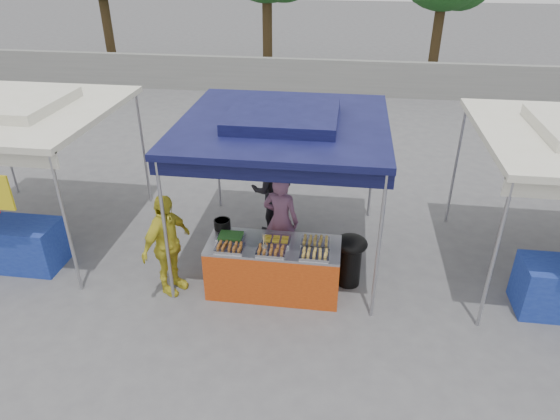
# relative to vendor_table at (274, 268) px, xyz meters

# --- Properties ---
(ground_plane) EXTENTS (80.00, 80.00, 0.00)m
(ground_plane) POSITION_rel_vendor_table_xyz_m (0.00, 0.10, -0.43)
(ground_plane) COLOR #4E4E50
(back_wall) EXTENTS (40.00, 0.25, 1.20)m
(back_wall) POSITION_rel_vendor_table_xyz_m (0.00, 11.10, 0.17)
(back_wall) COLOR slate
(back_wall) RESTS_ON ground_plane
(main_canopy) EXTENTS (3.20, 3.20, 2.57)m
(main_canopy) POSITION_rel_vendor_table_xyz_m (0.00, 1.07, 1.94)
(main_canopy) COLOR #A3A3A9
(main_canopy) RESTS_ON ground_plane
(neighbor_stall_left) EXTENTS (3.20, 3.20, 2.57)m
(neighbor_stall_left) POSITION_rel_vendor_table_xyz_m (-4.50, 0.67, 1.18)
(neighbor_stall_left) COLOR #A3A3A9
(neighbor_stall_left) RESTS_ON ground_plane
(vendor_table) EXTENTS (2.00, 0.80, 0.85)m
(vendor_table) POSITION_rel_vendor_table_xyz_m (0.00, 0.00, 0.00)
(vendor_table) COLOR #A8390F
(vendor_table) RESTS_ON ground_plane
(food_tray_fl) EXTENTS (0.42, 0.30, 0.07)m
(food_tray_fl) POSITION_rel_vendor_table_xyz_m (-0.61, -0.23, 0.46)
(food_tray_fl) COLOR #AEAEB2
(food_tray_fl) RESTS_ON vendor_table
(food_tray_fm) EXTENTS (0.42, 0.30, 0.07)m
(food_tray_fm) POSITION_rel_vendor_table_xyz_m (0.00, -0.24, 0.46)
(food_tray_fm) COLOR #AEAEB2
(food_tray_fm) RESTS_ON vendor_table
(food_tray_fr) EXTENTS (0.42, 0.30, 0.07)m
(food_tray_fr) POSITION_rel_vendor_table_xyz_m (0.63, -0.24, 0.46)
(food_tray_fr) COLOR #AEAEB2
(food_tray_fr) RESTS_ON vendor_table
(food_tray_bl) EXTENTS (0.42, 0.30, 0.07)m
(food_tray_bl) POSITION_rel_vendor_table_xyz_m (-0.66, 0.06, 0.46)
(food_tray_bl) COLOR #AEAEB2
(food_tray_bl) RESTS_ON vendor_table
(food_tray_bm) EXTENTS (0.42, 0.30, 0.07)m
(food_tray_bm) POSITION_rel_vendor_table_xyz_m (0.03, 0.07, 0.46)
(food_tray_bm) COLOR #AEAEB2
(food_tray_bm) RESTS_ON vendor_table
(food_tray_br) EXTENTS (0.42, 0.30, 0.07)m
(food_tray_br) POSITION_rel_vendor_table_xyz_m (0.62, 0.10, 0.46)
(food_tray_br) COLOR #AEAEB2
(food_tray_br) RESTS_ON vendor_table
(cooking_pot) EXTENTS (0.26, 0.26, 0.15)m
(cooking_pot) POSITION_rel_vendor_table_xyz_m (-0.86, 0.34, 0.50)
(cooking_pot) COLOR black
(cooking_pot) RESTS_ON vendor_table
(skewer_cup) EXTENTS (0.09, 0.09, 0.11)m
(skewer_cup) POSITION_rel_vendor_table_xyz_m (-0.10, -0.24, 0.48)
(skewer_cup) COLOR #A3A3A9
(skewer_cup) RESTS_ON vendor_table
(wok_burner) EXTENTS (0.51, 0.51, 0.86)m
(wok_burner) POSITION_rel_vendor_table_xyz_m (1.15, 0.35, 0.09)
(wok_burner) COLOR black
(wok_burner) RESTS_ON ground_plane
(crate_left) EXTENTS (0.49, 0.35, 0.30)m
(crate_left) POSITION_rel_vendor_table_xyz_m (-0.31, 0.59, -0.28)
(crate_left) COLOR navy
(crate_left) RESTS_ON ground_plane
(crate_right) EXTENTS (0.52, 0.36, 0.31)m
(crate_right) POSITION_rel_vendor_table_xyz_m (0.39, 0.58, -0.27)
(crate_right) COLOR navy
(crate_right) RESTS_ON ground_plane
(crate_stacked) EXTENTS (0.50, 0.35, 0.30)m
(crate_stacked) POSITION_rel_vendor_table_xyz_m (0.39, 0.58, 0.04)
(crate_stacked) COLOR navy
(crate_stacked) RESTS_ON crate_right
(vendor_woman) EXTENTS (0.67, 0.51, 1.64)m
(vendor_woman) POSITION_rel_vendor_table_xyz_m (0.01, 0.75, 0.40)
(vendor_woman) COLOR #774C69
(vendor_woman) RESTS_ON ground_plane
(helper_man) EXTENTS (0.89, 0.73, 1.66)m
(helper_man) POSITION_rel_vendor_table_xyz_m (-0.27, 1.78, 0.40)
(helper_man) COLOR black
(helper_man) RESTS_ON ground_plane
(customer_person) EXTENTS (0.76, 1.05, 1.65)m
(customer_person) POSITION_rel_vendor_table_xyz_m (-1.58, -0.21, 0.40)
(customer_person) COLOR gold
(customer_person) RESTS_ON ground_plane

